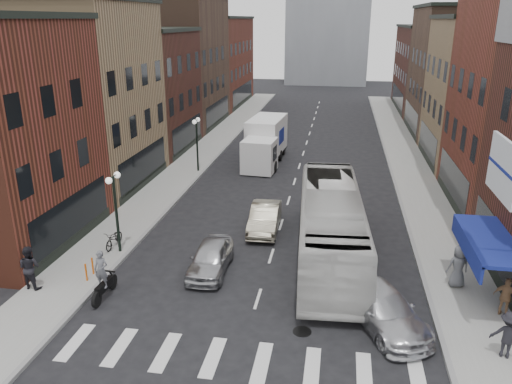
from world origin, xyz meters
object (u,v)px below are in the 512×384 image
at_px(billboard_sign, 506,171).
at_px(ped_right_c, 458,266).
at_px(box_truck, 265,142).
at_px(streetlamp_far, 197,135).
at_px(bike_rack, 89,269).
at_px(ped_right_b, 506,297).
at_px(transit_bus, 331,225).
at_px(parked_bicycle, 114,239).
at_px(curb_car, 383,308).
at_px(ped_left_solo, 30,267).
at_px(streetlamp_near, 115,198).
at_px(sedan_left_far, 265,218).
at_px(motorcycle_rider, 102,276).
at_px(ped_right_a, 508,335).
at_px(sedan_left_near, 211,258).

distance_m(billboard_sign, ped_right_c, 5.75).
xyz_separation_m(billboard_sign, box_truck, (-11.43, 20.94, -4.42)).
xyz_separation_m(billboard_sign, streetlamp_far, (-15.99, 17.50, -3.22)).
bearing_deg(bike_rack, ped_right_b, -0.40).
height_order(transit_bus, parked_bicycle, transit_bus).
distance_m(curb_car, ped_right_c, 4.62).
bearing_deg(ped_right_b, ped_left_solo, 33.38).
xyz_separation_m(streetlamp_near, sedan_left_far, (6.60, 4.12, -2.20)).
relative_size(box_truck, motorcycle_rider, 3.76).
relative_size(sedan_left_far, curb_car, 0.89).
relative_size(billboard_sign, streetlamp_far, 0.90).
relative_size(curb_car, ped_right_b, 3.08).
distance_m(billboard_sign, ped_right_b, 5.33).
height_order(parked_bicycle, ped_right_a, ped_right_a).
distance_m(motorcycle_rider, sedan_left_far, 9.82).
bearing_deg(bike_rack, parked_bicycle, 95.04).
distance_m(ped_left_solo, ped_right_a, 18.57).
distance_m(bike_rack, sedan_left_far, 9.63).
xyz_separation_m(parked_bicycle, ped_left_solo, (-1.72, -4.37, 0.51)).
height_order(sedan_left_far, curb_car, sedan_left_far).
distance_m(sedan_left_far, ped_right_a, 13.64).
bearing_deg(bike_rack, box_truck, 76.70).
bearing_deg(streetlamp_far, motorcycle_rider, -86.50).
bearing_deg(ped_right_b, motorcycle_rider, 34.32).
distance_m(streetlamp_far, transit_bus, 16.29).
xyz_separation_m(billboard_sign, ped_right_b, (1.01, 0.68, -5.19)).
relative_size(parked_bicycle, ped_left_solo, 0.88).
bearing_deg(motorcycle_rider, ped_left_solo, -178.43).
distance_m(streetlamp_far, bike_rack, 16.87).
bearing_deg(billboard_sign, sedan_left_far, 140.95).
xyz_separation_m(box_truck, ped_left_solo, (-6.76, -21.38, -0.61)).
bearing_deg(transit_bus, curb_car, -71.74).
height_order(billboard_sign, streetlamp_near, billboard_sign).
bearing_deg(billboard_sign, bike_rack, 177.17).
relative_size(streetlamp_near, sedan_left_far, 0.95).
xyz_separation_m(streetlamp_far, transit_bus, (10.20, -12.65, -1.22)).
xyz_separation_m(ped_right_a, ped_right_c, (-0.67, 4.67, 0.09)).
xyz_separation_m(billboard_sign, sedan_left_near, (-11.11, 2.50, -5.44)).
height_order(motorcycle_rider, transit_bus, transit_bus).
relative_size(box_truck, transit_bus, 0.67).
height_order(streetlamp_near, parked_bicycle, streetlamp_near).
bearing_deg(bike_rack, sedan_left_near, 18.52).
xyz_separation_m(parked_bicycle, ped_right_b, (17.48, -3.25, 0.35)).
bearing_deg(curb_car, streetlamp_near, 135.87).
height_order(transit_bus, sedan_left_far, transit_bus).
relative_size(streetlamp_near, transit_bus, 0.34).
xyz_separation_m(motorcycle_rider, parked_bicycle, (-1.58, 4.44, -0.42)).
bearing_deg(curb_car, billboard_sign, -18.36).
relative_size(motorcycle_rider, transit_bus, 0.18).
relative_size(bike_rack, ped_right_c, 0.43).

